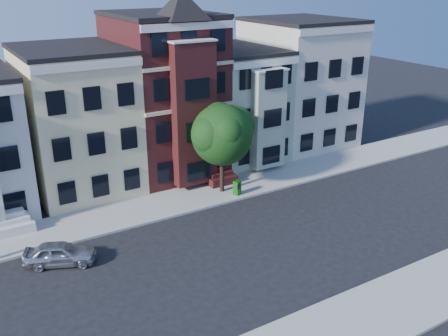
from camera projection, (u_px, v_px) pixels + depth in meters
ground at (271, 243)px, 29.63m from camera, size 120.00×120.00×0.00m
far_sidewalk at (206, 194)px, 35.97m from camera, size 60.00×4.00×0.15m
near_sidewalk at (373, 316)px, 23.22m from camera, size 60.00×4.00×0.15m
house_yellow at (76, 121)px, 35.98m from camera, size 7.00×9.00×10.00m
house_brown at (164, 96)px, 39.00m from camera, size 7.00×9.00×12.00m
house_green at (234, 104)px, 42.68m from camera, size 6.00×9.00×9.00m
house_cream at (299, 84)px, 45.69m from camera, size 8.00×9.00×11.00m
street_tree at (222, 139)px, 34.92m from camera, size 8.37×8.37×7.98m
parked_car at (60, 254)px, 27.27m from camera, size 4.14×2.98×1.31m
newspaper_box at (237, 188)px, 35.60m from camera, size 0.59×0.56×1.04m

